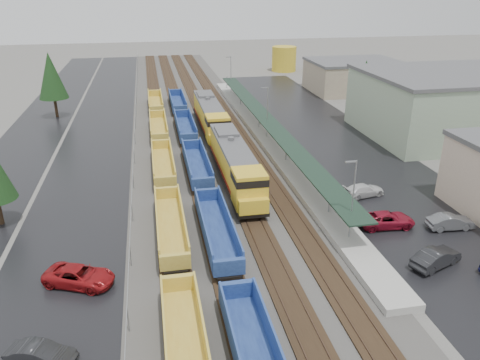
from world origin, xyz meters
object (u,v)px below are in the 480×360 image
(well_string_yellow, at_px, (166,191))
(well_string_blue, at_px, (205,192))
(storage_tank, at_px, (284,59))
(parked_car_east_c, at_px, (363,190))
(parked_car_west_c, at_px, (79,276))
(locomotive_lead, at_px, (235,165))
(parked_car_west_b, at_px, (41,355))
(parked_car_east_e, at_px, (450,222))
(parked_car_east_b, at_px, (387,220))
(parked_car_east_a, at_px, (436,258))
(locomotive_trail, at_px, (210,117))

(well_string_yellow, height_order, well_string_blue, well_string_blue)
(storage_tank, bearing_deg, parked_car_east_c, -99.64)
(well_string_yellow, bearing_deg, parked_car_west_c, -117.56)
(parked_car_west_c, bearing_deg, well_string_yellow, -4.37)
(locomotive_lead, distance_m, parked_car_west_b, 29.91)
(storage_tank, relative_size, parked_car_east_e, 1.43)
(well_string_blue, distance_m, parked_car_east_b, 18.54)
(well_string_blue, height_order, parked_car_east_c, well_string_blue)
(well_string_yellow, distance_m, parked_car_west_b, 23.83)
(storage_tank, height_order, parked_car_east_a, storage_tank)
(parked_car_west_b, height_order, parked_car_west_c, parked_car_west_c)
(parked_car_west_c, bearing_deg, storage_tank, -2.07)
(parked_car_east_b, bearing_deg, parked_car_east_a, -169.74)
(well_string_blue, relative_size, parked_car_west_c, 17.68)
(locomotive_lead, xyz_separation_m, parked_car_east_a, (13.07, -19.62, -1.74))
(storage_tank, height_order, parked_car_east_b, storage_tank)
(well_string_yellow, bearing_deg, parked_car_east_e, -23.98)
(storage_tank, relative_size, parked_car_west_b, 1.48)
(well_string_yellow, distance_m, parked_car_east_b, 22.68)
(locomotive_lead, xyz_separation_m, well_string_blue, (-4.00, -3.85, -1.39))
(well_string_yellow, distance_m, parked_car_east_c, 21.39)
(parked_car_east_b, bearing_deg, storage_tank, -5.02)
(parked_car_east_b, bearing_deg, well_string_blue, 66.28)
(locomotive_trail, distance_m, parked_car_east_b, 35.83)
(well_string_yellow, bearing_deg, well_string_blue, -17.77)
(well_string_yellow, xyz_separation_m, parked_car_east_b, (20.35, -10.01, -0.39))
(locomotive_lead, xyz_separation_m, storage_tank, (26.29, 71.59, 0.62))
(locomotive_trail, bearing_deg, well_string_blue, -99.14)
(parked_car_west_b, bearing_deg, locomotive_lead, -15.11)
(locomotive_lead, xyz_separation_m, parked_car_west_b, (-16.70, -24.75, -1.83))
(storage_tank, height_order, parked_car_west_c, storage_tank)
(locomotive_lead, distance_m, well_string_yellow, 8.52)
(locomotive_trail, relative_size, parked_car_west_c, 3.88)
(locomotive_lead, relative_size, well_string_blue, 0.22)
(well_string_blue, bearing_deg, locomotive_lead, 43.93)
(locomotive_trail, xyz_separation_m, storage_tank, (26.29, 50.59, 0.62))
(well_string_blue, relative_size, parked_car_east_e, 21.91)
(parked_car_west_b, bearing_deg, parked_car_east_a, -61.32)
(locomotive_trail, distance_m, parked_car_west_c, 40.72)
(locomotive_trail, bearing_deg, parked_car_east_e, -62.85)
(locomotive_trail, height_order, storage_tank, storage_tank)
(parked_car_west_c, xyz_separation_m, parked_car_east_e, (33.38, 2.52, -0.03))
(well_string_yellow, height_order, parked_car_west_c, well_string_yellow)
(locomotive_lead, distance_m, parked_car_east_c, 14.45)
(well_string_yellow, distance_m, parked_car_west_c, 15.90)
(storage_tank, relative_size, parked_car_west_c, 1.16)
(locomotive_lead, height_order, well_string_yellow, locomotive_lead)
(well_string_yellow, xyz_separation_m, parked_car_east_a, (21.07, -17.05, -0.34))
(locomotive_trail, relative_size, parked_car_east_a, 4.44)
(storage_tank, bearing_deg, parked_car_east_e, -95.51)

